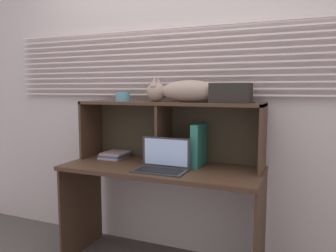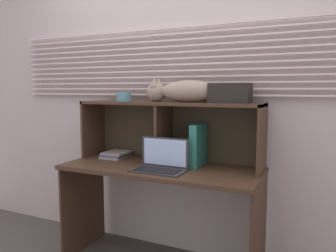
{
  "view_description": "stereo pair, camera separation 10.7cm",
  "coord_description": "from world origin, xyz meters",
  "px_view_note": "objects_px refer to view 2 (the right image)",
  "views": [
    {
      "loc": [
        0.93,
        -1.91,
        1.31
      ],
      "look_at": [
        0.0,
        0.35,
        1.04
      ],
      "focal_mm": 35.21,
      "sensor_mm": 36.0,
      "label": 1
    },
    {
      "loc": [
        1.03,
        -1.86,
        1.31
      ],
      "look_at": [
        0.0,
        0.35,
        1.04
      ],
      "focal_mm": 35.21,
      "sensor_mm": 36.0,
      "label": 2
    }
  ],
  "objects_px": {
    "book_stack": "(116,154)",
    "laptop": "(161,163)",
    "binder_upright": "(198,145)",
    "cat": "(184,91)",
    "storage_box": "(230,93)",
    "small_basket": "(124,96)"
  },
  "relations": [
    {
      "from": "laptop",
      "to": "book_stack",
      "type": "bearing_deg",
      "value": 156.02
    },
    {
      "from": "cat",
      "to": "book_stack",
      "type": "relative_size",
      "value": 3.39
    },
    {
      "from": "cat",
      "to": "storage_box",
      "type": "distance_m",
      "value": 0.34
    },
    {
      "from": "binder_upright",
      "to": "book_stack",
      "type": "bearing_deg",
      "value": 179.81
    },
    {
      "from": "book_stack",
      "to": "laptop",
      "type": "bearing_deg",
      "value": -23.98
    },
    {
      "from": "laptop",
      "to": "book_stack",
      "type": "relative_size",
      "value": 1.6
    },
    {
      "from": "cat",
      "to": "laptop",
      "type": "xyz_separation_m",
      "value": [
        -0.07,
        -0.23,
        -0.49
      ]
    },
    {
      "from": "binder_upright",
      "to": "laptop",
      "type": "bearing_deg",
      "value": -129.7
    },
    {
      "from": "storage_box",
      "to": "cat",
      "type": "bearing_deg",
      "value": 180.0
    },
    {
      "from": "laptop",
      "to": "storage_box",
      "type": "height_order",
      "value": "storage_box"
    },
    {
      "from": "storage_box",
      "to": "binder_upright",
      "type": "bearing_deg",
      "value": 180.0
    },
    {
      "from": "book_stack",
      "to": "binder_upright",
      "type": "bearing_deg",
      "value": -0.19
    },
    {
      "from": "book_stack",
      "to": "cat",
      "type": "bearing_deg",
      "value": -0.23
    },
    {
      "from": "book_stack",
      "to": "small_basket",
      "type": "relative_size",
      "value": 1.98
    },
    {
      "from": "storage_box",
      "to": "laptop",
      "type": "bearing_deg",
      "value": -151.12
    },
    {
      "from": "laptop",
      "to": "binder_upright",
      "type": "distance_m",
      "value": 0.32
    },
    {
      "from": "small_basket",
      "to": "cat",
      "type": "bearing_deg",
      "value": 0.0
    },
    {
      "from": "cat",
      "to": "book_stack",
      "type": "bearing_deg",
      "value": 179.77
    },
    {
      "from": "laptop",
      "to": "small_basket",
      "type": "distance_m",
      "value": 0.67
    },
    {
      "from": "cat",
      "to": "laptop",
      "type": "relative_size",
      "value": 2.11
    },
    {
      "from": "cat",
      "to": "small_basket",
      "type": "xyz_separation_m",
      "value": [
        -0.51,
        -0.0,
        -0.04
      ]
    },
    {
      "from": "laptop",
      "to": "binder_upright",
      "type": "xyz_separation_m",
      "value": [
        0.19,
        0.23,
        0.1
      ]
    }
  ]
}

